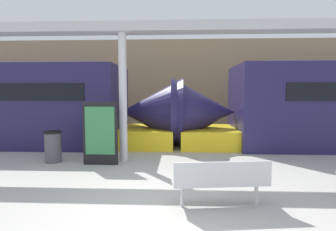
{
  "coord_description": "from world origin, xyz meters",
  "views": [
    {
      "loc": [
        0.51,
        -4.39,
        2.05
      ],
      "look_at": [
        0.16,
        3.2,
        1.4
      ],
      "focal_mm": 28.0,
      "sensor_mm": 36.0,
      "label": 1
    }
  ],
  "objects_px": {
    "trash_bin": "(53,147)",
    "support_column_near": "(123,98)",
    "bench_near": "(221,179)",
    "poster_board": "(100,133)"
  },
  "relations": [
    {
      "from": "bench_near",
      "to": "trash_bin",
      "type": "bearing_deg",
      "value": 140.26
    },
    {
      "from": "bench_near",
      "to": "poster_board",
      "type": "distance_m",
      "value": 4.06
    },
    {
      "from": "trash_bin",
      "to": "support_column_near",
      "type": "height_order",
      "value": "support_column_near"
    },
    {
      "from": "trash_bin",
      "to": "poster_board",
      "type": "height_order",
      "value": "poster_board"
    },
    {
      "from": "trash_bin",
      "to": "poster_board",
      "type": "relative_size",
      "value": 0.52
    },
    {
      "from": "poster_board",
      "to": "support_column_near",
      "type": "relative_size",
      "value": 0.47
    },
    {
      "from": "bench_near",
      "to": "poster_board",
      "type": "xyz_separation_m",
      "value": [
        -3.0,
        2.7,
        0.39
      ]
    },
    {
      "from": "trash_bin",
      "to": "support_column_near",
      "type": "xyz_separation_m",
      "value": [
        2.07,
        0.26,
        1.44
      ]
    },
    {
      "from": "bench_near",
      "to": "poster_board",
      "type": "bearing_deg",
      "value": 131.35
    },
    {
      "from": "trash_bin",
      "to": "support_column_near",
      "type": "relative_size",
      "value": 0.24
    }
  ]
}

